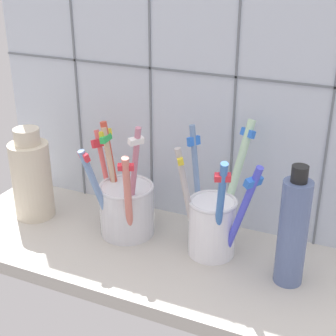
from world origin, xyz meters
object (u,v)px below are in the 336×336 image
toothbrush_cup_right (213,220)px  ceramic_vase (32,177)px  soap_bottle (293,231)px  toothbrush_cup_left (125,205)px

toothbrush_cup_right → ceramic_vase: (-28.99, -1.37, 1.43)cm
toothbrush_cup_right → soap_bottle: (10.88, -2.04, 2.22)cm
ceramic_vase → soap_bottle: soap_bottle is taller
ceramic_vase → soap_bottle: (39.87, -0.67, 0.79)cm
toothbrush_cup_left → ceramic_vase: 15.69cm
soap_bottle → ceramic_vase: bearing=179.0°
toothbrush_cup_left → toothbrush_cup_right: (13.46, 0.18, 0.48)cm
toothbrush_cup_right → ceramic_vase: 29.06cm
ceramic_vase → toothbrush_cup_right: bearing=2.7°
toothbrush_cup_right → soap_bottle: bearing=-10.6°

